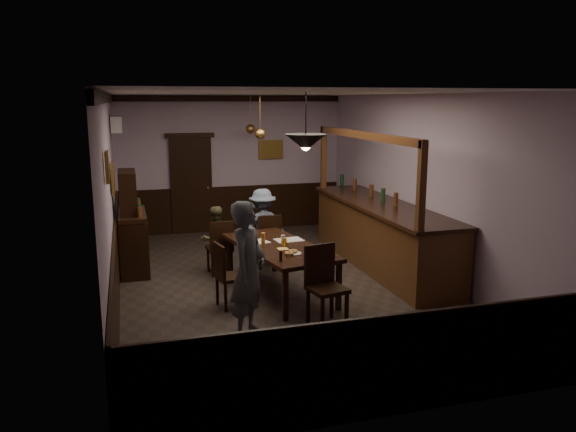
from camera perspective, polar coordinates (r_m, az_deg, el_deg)
name	(u,v)px	position (r m, az deg, el deg)	size (l,w,h in m)	color
room	(278,192)	(8.71, -0.98, 2.47)	(5.01, 8.01, 3.01)	#2D2621
dining_table	(279,249)	(8.48, -0.92, -3.42)	(1.41, 2.35, 0.75)	black
chair_far_left	(220,245)	(9.47, -6.88, -2.95)	(0.43, 0.43, 0.94)	black
chair_far_right	(269,238)	(9.81, -1.99, -2.29)	(0.42, 0.42, 0.96)	black
chair_near	(324,281)	(7.41, 3.68, -6.61)	(0.53, 0.53, 1.05)	black
chair_side	(227,272)	(7.99, -6.25, -5.72)	(0.48, 0.48, 0.94)	black
person_standing	(248,270)	(6.91, -4.07, -5.49)	(0.63, 0.41, 1.72)	#4C5057
person_seated_left	(215,239)	(9.72, -7.42, -2.29)	(0.55, 0.43, 1.13)	brown
person_seated_right	(263,227)	(10.02, -2.60, -1.08)	(0.88, 0.51, 1.36)	slate
newspaper_left	(255,242)	(8.63, -3.41, -2.70)	(0.42, 0.30, 0.01)	silver
newspaper_right	(289,240)	(8.77, 0.09, -2.44)	(0.42, 0.30, 0.01)	silver
napkin	(283,249)	(8.26, -0.54, -3.34)	(0.15, 0.15, 0.00)	#F2C459
saucer	(316,251)	(8.12, 2.88, -3.60)	(0.15, 0.15, 0.01)	white
coffee_cup	(312,248)	(8.13, 2.45, -3.26)	(0.08, 0.08, 0.07)	white
pastry_plate	(294,253)	(7.99, 0.59, -3.83)	(0.22, 0.22, 0.01)	white
pastry_ring_a	(289,253)	(7.90, 0.13, -3.81)	(0.13, 0.13, 0.04)	#C68C47
pastry_ring_b	(293,251)	(8.00, 0.53, -3.60)	(0.13, 0.13, 0.04)	#C68C47
soda_can	(285,242)	(8.40, -0.35, -2.68)	(0.07, 0.07, 0.12)	orange
beer_glass	(263,239)	(8.41, -2.54, -2.39)	(0.06, 0.06, 0.20)	#BF721E
water_glass	(283,240)	(8.48, -0.52, -2.44)	(0.06, 0.06, 0.15)	silver
pepper_mill	(281,256)	(7.64, -0.74, -4.08)	(0.04, 0.04, 0.14)	black
sideboard	(132,231)	(9.96, -15.54, -1.49)	(0.47, 1.31, 1.73)	black
bar_counter	(381,233)	(9.99, 9.44, -1.73)	(0.99, 4.24, 2.38)	#4A2713
door_back	(191,186)	(12.46, -9.79, 3.03)	(0.90, 0.06, 2.10)	black
ac_unit	(116,124)	(11.21, -17.04, 8.93)	(0.20, 0.85, 0.30)	white
picture_left_small	(107,167)	(6.74, -17.90, 4.77)	(0.04, 0.28, 0.36)	olive
picture_left_large	(113,178)	(9.18, -17.37, 3.68)	(0.04, 0.62, 0.48)	olive
picture_back	(271,150)	(12.70, -1.77, 6.77)	(0.55, 0.04, 0.42)	olive
pendant_iron	(306,142)	(7.50, 1.81, 7.48)	(0.56, 0.56, 0.76)	black
pendant_brass_mid	(260,134)	(10.19, -2.84, 8.33)	(0.20, 0.20, 0.81)	#BF8C3F
pendant_brass_far	(251,129)	(11.90, -3.83, 8.81)	(0.20, 0.20, 0.81)	#BF8C3F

